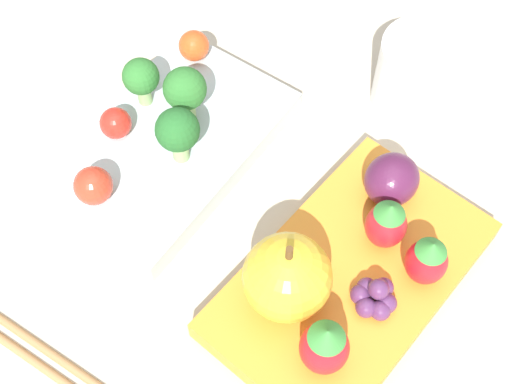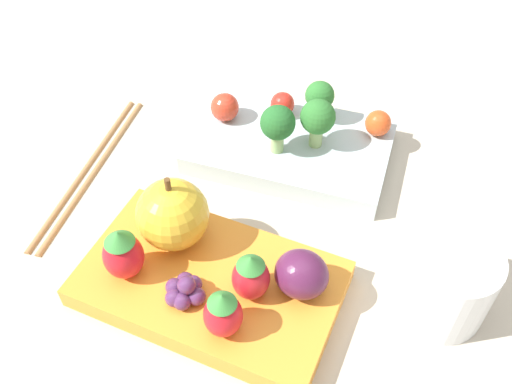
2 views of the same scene
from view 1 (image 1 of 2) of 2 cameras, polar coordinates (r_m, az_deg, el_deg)
ground_plane at (r=0.52m, az=-0.24°, el=-2.05°), size 4.00×4.00×0.00m
bento_box_savoury at (r=0.55m, az=-6.72°, el=3.89°), size 0.20×0.14×0.02m
bento_box_fruit at (r=0.50m, az=7.52°, el=-6.88°), size 0.20×0.12×0.02m
broccoli_floret_0 at (r=0.53m, az=-5.70°, el=8.10°), size 0.03×0.03×0.05m
broccoli_floret_1 at (r=0.55m, az=-9.18°, el=9.00°), size 0.03×0.03×0.04m
broccoli_floret_2 at (r=0.51m, az=-6.29°, el=4.84°), size 0.03×0.03×0.05m
cherry_tomato_0 at (r=0.58m, az=-4.99°, el=11.58°), size 0.02×0.02×0.02m
cherry_tomato_1 at (r=0.51m, az=-12.89°, el=0.50°), size 0.03×0.03×0.03m
cherry_tomato_2 at (r=0.54m, az=-11.16°, el=5.42°), size 0.02×0.02×0.02m
apple at (r=0.45m, az=2.51°, el=-6.84°), size 0.06×0.06×0.07m
strawberry_0 at (r=0.44m, az=5.51°, el=-12.17°), size 0.03×0.03×0.05m
strawberry_1 at (r=0.48m, az=10.40°, el=-2.49°), size 0.03×0.03×0.04m
strawberry_2 at (r=0.48m, az=13.52°, el=-5.32°), size 0.03×0.03×0.04m
plum at (r=0.51m, az=10.80°, el=0.98°), size 0.04×0.04×0.04m
grape_cluster at (r=0.47m, az=9.50°, el=-8.26°), size 0.03×0.03×0.02m
drinking_cup at (r=0.58m, az=13.02°, el=9.07°), size 0.07×0.07×0.06m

